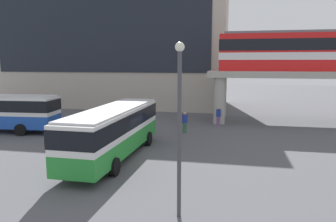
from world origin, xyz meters
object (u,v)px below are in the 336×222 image
(pedestrian_by_bike_rack, at_px, (218,117))
(pedestrian_near_building, at_px, (185,123))
(station_building, at_px, (115,42))
(pedestrian_waiting_near_stop, at_px, (101,121))
(bus_main, at_px, (114,127))

(pedestrian_by_bike_rack, bearing_deg, pedestrian_near_building, -123.90)
(station_building, xyz_separation_m, pedestrian_waiting_near_stop, (5.11, -17.48, -8.02))
(pedestrian_by_bike_rack, bearing_deg, bus_main, -116.12)
(bus_main, relative_size, pedestrian_near_building, 6.08)
(pedestrian_waiting_near_stop, height_order, pedestrian_by_bike_rack, pedestrian_by_bike_rack)
(bus_main, distance_m, pedestrian_by_bike_rack, 13.50)
(station_building, xyz_separation_m, pedestrian_by_bike_rack, (15.29, -13.08, -8.00))
(pedestrian_waiting_near_stop, bearing_deg, pedestrian_by_bike_rack, 23.36)
(bus_main, distance_m, pedestrian_waiting_near_stop, 8.86)
(bus_main, bearing_deg, pedestrian_near_building, 68.09)
(pedestrian_near_building, distance_m, pedestrian_by_bike_rack, 4.76)
(pedestrian_by_bike_rack, bearing_deg, pedestrian_waiting_near_stop, -156.64)
(bus_main, height_order, pedestrian_waiting_near_stop, bus_main)
(pedestrian_near_building, height_order, pedestrian_by_bike_rack, pedestrian_near_building)
(station_building, height_order, pedestrian_by_bike_rack, station_building)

